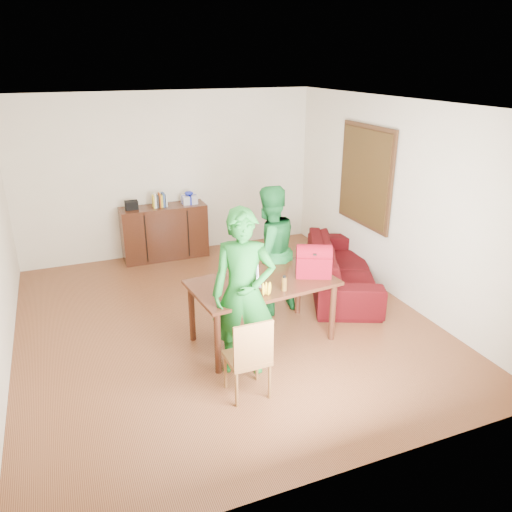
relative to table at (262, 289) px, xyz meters
name	(u,v)px	position (x,y,z in m)	size (l,w,h in m)	color
room	(219,222)	(-0.28, 0.70, 0.63)	(5.20, 5.70, 2.90)	#4B2512
table	(262,289)	(0.00, 0.00, 0.00)	(1.73, 1.09, 0.77)	black
chair	(248,372)	(-0.54, -0.92, -0.42)	(0.41, 0.39, 0.89)	brown
person_near	(243,293)	(-0.41, -0.48, 0.23)	(0.66, 0.43, 1.81)	#135619
person_far	(269,251)	(0.37, 0.67, 0.18)	(0.83, 0.65, 1.71)	#166327
laptop	(247,281)	(-0.20, -0.02, 0.14)	(0.36, 0.29, 0.22)	white
bananas	(266,292)	(-0.10, -0.34, 0.12)	(0.15, 0.09, 0.06)	yellow
bottle	(284,283)	(0.13, -0.32, 0.18)	(0.06, 0.06, 0.18)	brown
red_bag	(314,264)	(0.62, -0.08, 0.25)	(0.41, 0.24, 0.30)	maroon
sofa	(342,266)	(1.65, 0.94, -0.35)	(2.23, 0.87, 0.65)	#3A0711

